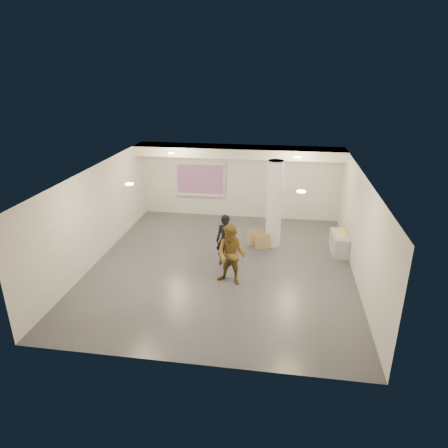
% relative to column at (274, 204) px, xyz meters
% --- Properties ---
extents(floor, '(8.00, 9.00, 0.01)m').
position_rel_column_xyz_m(floor, '(-1.50, -1.80, -1.50)').
color(floor, '#383A40').
rests_on(floor, ground).
extents(ceiling, '(8.00, 9.00, 0.01)m').
position_rel_column_xyz_m(ceiling, '(-1.50, -1.80, 1.50)').
color(ceiling, white).
rests_on(ceiling, floor).
extents(wall_back, '(8.00, 0.01, 3.00)m').
position_rel_column_xyz_m(wall_back, '(-1.50, 2.70, 0.00)').
color(wall_back, silver).
rests_on(wall_back, floor).
extents(wall_front, '(8.00, 0.01, 3.00)m').
position_rel_column_xyz_m(wall_front, '(-1.50, -6.30, 0.00)').
color(wall_front, silver).
rests_on(wall_front, floor).
extents(wall_left, '(0.01, 9.00, 3.00)m').
position_rel_column_xyz_m(wall_left, '(-5.50, -1.80, 0.00)').
color(wall_left, silver).
rests_on(wall_left, floor).
extents(wall_right, '(0.01, 9.00, 3.00)m').
position_rel_column_xyz_m(wall_right, '(2.50, -1.80, 0.00)').
color(wall_right, silver).
rests_on(wall_right, floor).
extents(soffit_band, '(8.00, 1.10, 0.36)m').
position_rel_column_xyz_m(soffit_band, '(-1.50, 2.15, 1.32)').
color(soffit_band, white).
rests_on(soffit_band, ceiling).
extents(downlight_nw, '(0.22, 0.22, 0.02)m').
position_rel_column_xyz_m(downlight_nw, '(-3.70, 0.70, 1.48)').
color(downlight_nw, '#FFE790').
rests_on(downlight_nw, ceiling).
extents(downlight_ne, '(0.22, 0.22, 0.02)m').
position_rel_column_xyz_m(downlight_ne, '(0.70, 0.70, 1.48)').
color(downlight_ne, '#FFE790').
rests_on(downlight_ne, ceiling).
extents(downlight_sw, '(0.22, 0.22, 0.02)m').
position_rel_column_xyz_m(downlight_sw, '(-3.70, -3.30, 1.48)').
color(downlight_sw, '#FFE790').
rests_on(downlight_sw, ceiling).
extents(downlight_se, '(0.22, 0.22, 0.02)m').
position_rel_column_xyz_m(downlight_se, '(0.70, -3.30, 1.48)').
color(downlight_se, '#FFE790').
rests_on(downlight_se, ceiling).
extents(column, '(0.52, 0.52, 3.00)m').
position_rel_column_xyz_m(column, '(0.00, 0.00, 0.00)').
color(column, white).
rests_on(column, floor).
extents(projection_screen, '(2.10, 0.13, 1.42)m').
position_rel_column_xyz_m(projection_screen, '(-3.10, 2.65, 0.03)').
color(projection_screen, silver).
rests_on(projection_screen, wall_back).
extents(credenza, '(0.54, 1.18, 0.68)m').
position_rel_column_xyz_m(credenza, '(2.22, -0.28, -1.16)').
color(credenza, '#A0A3A5').
rests_on(credenza, floor).
extents(papers_stack, '(0.32, 0.38, 0.02)m').
position_rel_column_xyz_m(papers_stack, '(2.23, -0.42, -0.81)').
color(papers_stack, silver).
rests_on(papers_stack, credenza).
extents(postit_pad, '(0.27, 0.35, 0.03)m').
position_rel_column_xyz_m(postit_pad, '(2.26, -0.27, -0.80)').
color(postit_pad, yellow).
rests_on(postit_pad, credenza).
extents(cardboard_back, '(0.51, 0.21, 0.54)m').
position_rel_column_xyz_m(cardboard_back, '(-0.33, -0.38, -1.23)').
color(cardboard_back, '#96774B').
rests_on(cardboard_back, floor).
extents(cardboard_front, '(0.55, 0.28, 0.57)m').
position_rel_column_xyz_m(cardboard_front, '(-0.60, -0.09, -1.21)').
color(cardboard_front, '#96774B').
rests_on(cardboard_front, floor).
extents(woman, '(0.60, 0.39, 1.64)m').
position_rel_column_xyz_m(woman, '(-1.41, -1.69, -0.68)').
color(woman, black).
rests_on(woman, floor).
extents(man, '(1.02, 0.88, 1.79)m').
position_rel_column_xyz_m(man, '(-1.08, -2.82, -0.60)').
color(man, brown).
rests_on(man, floor).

